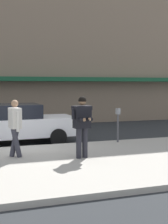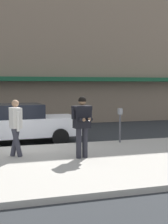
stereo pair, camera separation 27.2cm
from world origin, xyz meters
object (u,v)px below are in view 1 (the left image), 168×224
Objects in this scene: parked_sedan_mid at (16,124)px; pedestrian_in_light_coat at (15,125)px; parking_meter at (118,120)px; man_texting_on_phone at (82,120)px.

pedestrian_in_light_coat is at bearing -96.20° from parked_sedan_mid.
parked_sedan_mid is at bearing 156.27° from parking_meter.
pedestrian_in_light_coat is (-1.83, 0.75, -0.14)m from man_texting_on_phone.
man_texting_on_phone is at bearing -66.67° from parked_sedan_mid.
pedestrian_in_light_coat is (-0.30, -2.80, 0.32)m from parked_sedan_mid.
man_texting_on_phone is (1.53, -3.55, 0.46)m from parked_sedan_mid.
pedestrian_in_light_coat reaches higher than parked_sedan_mid.
pedestrian_in_light_coat is at bearing -162.42° from parking_meter.
parked_sedan_mid reaches higher than parking_meter.
man_texting_on_phone reaches higher than pedestrian_in_light_coat.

